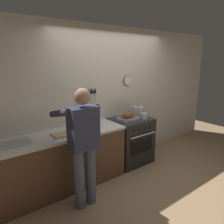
% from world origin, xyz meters
% --- Properties ---
extents(ground_plane, '(8.00, 8.00, 0.00)m').
position_xyz_m(ground_plane, '(0.00, 0.00, 0.00)').
color(ground_plane, '#937251').
extents(wall_back, '(6.00, 0.13, 2.60)m').
position_xyz_m(wall_back, '(0.00, 1.35, 1.30)').
color(wall_back, beige).
rests_on(wall_back, ground).
extents(counter_block, '(2.03, 0.65, 0.90)m').
position_xyz_m(counter_block, '(-1.21, 0.99, 0.46)').
color(counter_block, brown).
rests_on(counter_block, ground).
extents(stove, '(0.76, 0.67, 0.90)m').
position_xyz_m(stove, '(0.22, 0.99, 0.45)').
color(stove, black).
rests_on(stove, ground).
extents(person_cook, '(0.51, 0.63, 1.66)m').
position_xyz_m(person_cook, '(-1.15, 0.41, 0.95)').
color(person_cook, '#4C566B').
rests_on(person_cook, ground).
extents(roasting_pan, '(0.35, 0.26, 0.17)m').
position_xyz_m(roasting_pan, '(0.09, 0.93, 0.98)').
color(roasting_pan, '#B7B7BC').
rests_on(roasting_pan, stove).
extents(stock_pot, '(0.24, 0.24, 0.22)m').
position_xyz_m(stock_pot, '(0.45, 1.04, 1.00)').
color(stock_pot, '#B7B7BC').
rests_on(stock_pot, stove).
extents(saucepan, '(0.14, 0.14, 0.11)m').
position_xyz_m(saucepan, '(0.41, 0.83, 0.95)').
color(saucepan, '#B7B7BC').
rests_on(saucepan, stove).
extents(cutting_board, '(0.36, 0.24, 0.02)m').
position_xyz_m(cutting_board, '(-1.19, 0.93, 0.91)').
color(cutting_board, tan).
rests_on(cutting_board, counter_block).
extents(bottle_hot_sauce, '(0.04, 0.04, 0.21)m').
position_xyz_m(bottle_hot_sauce, '(-0.53, 1.03, 0.99)').
color(bottle_hot_sauce, red).
rests_on(bottle_hot_sauce, counter_block).
extents(bottle_olive_oil, '(0.07, 0.07, 0.29)m').
position_xyz_m(bottle_olive_oil, '(-0.46, 1.19, 1.02)').
color(bottle_olive_oil, '#385623').
rests_on(bottle_olive_oil, counter_block).
extents(bottle_cooking_oil, '(0.08, 0.08, 0.23)m').
position_xyz_m(bottle_cooking_oil, '(-0.79, 1.20, 1.00)').
color(bottle_cooking_oil, gold).
rests_on(bottle_cooking_oil, counter_block).
extents(bottle_wine_red, '(0.07, 0.07, 0.32)m').
position_xyz_m(bottle_wine_red, '(-0.74, 1.08, 1.03)').
color(bottle_wine_red, '#47141E').
rests_on(bottle_wine_red, counter_block).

